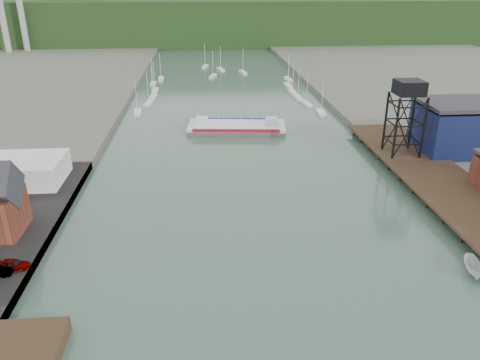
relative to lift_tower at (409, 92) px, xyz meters
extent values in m
cube|color=black|center=(2.00, -13.00, -13.75)|extent=(14.00, 70.00, 0.50)
cylinder|color=black|center=(-4.00, -13.00, -14.85)|extent=(0.60, 0.60, 2.20)
cylinder|color=black|center=(8.00, -13.00, -14.85)|extent=(0.60, 0.60, 2.20)
cube|color=silver|center=(-79.00, -8.00, -11.80)|extent=(18.00, 12.00, 4.50)
cylinder|color=black|center=(-3.00, -3.00, -7.00)|extent=(0.50, 0.50, 13.00)
cylinder|color=black|center=(3.00, -3.00, -7.00)|extent=(0.50, 0.50, 13.00)
cylinder|color=black|center=(-3.00, 3.00, -7.00)|extent=(0.50, 0.50, 13.00)
cylinder|color=black|center=(3.00, 3.00, -7.00)|extent=(0.50, 0.50, 13.00)
cube|color=black|center=(0.00, 0.00, 1.00)|extent=(5.50, 5.50, 3.00)
cube|color=black|center=(15.00, 2.00, -9.05)|extent=(20.00, 14.00, 10.00)
cube|color=#2D2D33|center=(15.00, 2.00, -3.15)|extent=(20.50, 14.50, 0.80)
cube|color=silver|center=(-62.54, 45.89, -15.30)|extent=(2.67, 7.65, 0.90)
cube|color=silver|center=(-60.28, 57.30, -15.30)|extent=(2.81, 7.67, 0.90)
cube|color=silver|center=(-59.71, 66.17, -15.30)|extent=(2.35, 7.59, 0.90)
cube|color=silver|center=(-59.81, 76.09, -15.30)|extent=(2.01, 7.50, 0.90)
cube|color=silver|center=(-61.64, 88.33, -15.30)|extent=(2.00, 7.50, 0.90)
cube|color=silver|center=(-59.32, 98.17, -15.30)|extent=(2.16, 7.54, 0.90)
cube|color=silver|center=(-7.44, 41.03, -15.30)|extent=(2.53, 7.62, 0.90)
cube|color=silver|center=(-9.54, 52.51, -15.30)|extent=(2.76, 7.67, 0.90)
cube|color=silver|center=(-10.54, 61.29, -15.30)|extent=(2.22, 7.56, 0.90)
cube|color=silver|center=(-10.73, 70.28, -15.30)|extent=(2.18, 7.54, 0.90)
cube|color=silver|center=(-10.33, 81.38, -15.30)|extent=(2.46, 7.61, 0.90)
cube|color=silver|center=(-8.22, 92.99, -15.30)|extent=(2.48, 7.61, 0.90)
cube|color=silver|center=(-38.16, 102.00, -15.30)|extent=(3.78, 7.76, 0.90)
cube|color=silver|center=(-24.96, 110.00, -15.30)|extent=(3.31, 7.74, 0.90)
cube|color=silver|center=(-34.34, 118.00, -15.30)|extent=(3.76, 7.76, 0.90)
cube|color=silver|center=(-41.11, 126.00, -15.30)|extent=(3.40, 7.74, 0.90)
cube|color=black|center=(-35.00, 242.00, -3.65)|extent=(500.00, 120.00, 28.00)
sphere|color=black|center=(-115.00, 242.00, -7.65)|extent=(80.00, 80.00, 80.00)
sphere|color=black|center=(55.00, 252.00, -9.65)|extent=(70.00, 70.00, 70.00)
cube|color=#535255|center=(-34.10, 26.27, -15.14)|extent=(26.49, 12.82, 1.02)
cube|color=silver|center=(-34.10, 26.27, -14.22)|extent=(26.49, 12.82, 0.82)
cube|color=#A81324|center=(-34.63, 21.14, -14.01)|extent=(22.39, 2.48, 0.92)
cube|color=#151994|center=(-33.56, 31.41, -14.01)|extent=(22.39, 2.48, 0.92)
cube|color=silver|center=(-43.25, 27.22, -12.99)|extent=(3.37, 3.37, 2.05)
cube|color=silver|center=(-24.94, 25.32, -12.99)|extent=(3.37, 3.37, 2.05)
imported|color=silver|center=(-6.78, -42.47, -14.61)|extent=(3.17, 5.71, 2.08)
imported|color=#999999|center=(-69.00, -38.33, -13.32)|extent=(4.37, 1.97, 1.45)
camera|label=1|loc=(-43.09, -93.51, 21.63)|focal=35.00mm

